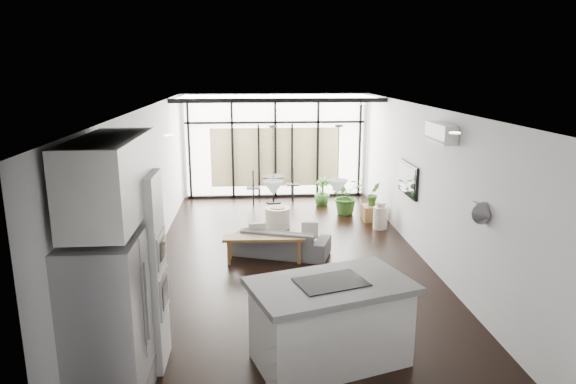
{
  "coord_description": "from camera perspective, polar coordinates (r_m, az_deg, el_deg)",
  "views": [
    {
      "loc": [
        -0.68,
        -8.8,
        3.46
      ],
      "look_at": [
        0.0,
        0.3,
        1.25
      ],
      "focal_mm": 32.0,
      "sensor_mm": 36.0,
      "label": 1
    }
  ],
  "objects": [
    {
      "name": "floor",
      "position": [
        9.48,
        0.14,
        -7.79
      ],
      "size": [
        5.0,
        10.0,
        0.0
      ],
      "primitive_type": "cube",
      "color": "black",
      "rests_on": "ground"
    },
    {
      "name": "ceiling",
      "position": [
        8.85,
        0.15,
        9.33
      ],
      "size": [
        5.0,
        10.0,
        0.0
      ],
      "primitive_type": "cube",
      "color": "white",
      "rests_on": "ground"
    },
    {
      "name": "wall_left",
      "position": [
        9.22,
        -15.54,
        0.2
      ],
      "size": [
        0.02,
        10.0,
        2.8
      ],
      "primitive_type": "cube",
      "color": "silver",
      "rests_on": "ground"
    },
    {
      "name": "wall_right",
      "position": [
        9.58,
        15.22,
        0.71
      ],
      "size": [
        0.02,
        10.0,
        2.8
      ],
      "primitive_type": "cube",
      "color": "silver",
      "rests_on": "ground"
    },
    {
      "name": "wall_back",
      "position": [
        13.97,
        -1.43,
        5.14
      ],
      "size": [
        5.0,
        0.02,
        2.8
      ],
      "primitive_type": "cube",
      "color": "silver",
      "rests_on": "ground"
    },
    {
      "name": "wall_front",
      "position": [
        4.38,
        5.32,
        -14.55
      ],
      "size": [
        5.0,
        0.02,
        2.8
      ],
      "primitive_type": "cube",
      "color": "silver",
      "rests_on": "ground"
    },
    {
      "name": "glazing",
      "position": [
        13.85,
        -1.41,
        5.06
      ],
      "size": [
        5.0,
        0.2,
        2.8
      ],
      "primitive_type": "cube",
      "color": "black",
      "rests_on": "ground"
    },
    {
      "name": "skylight",
      "position": [
        12.84,
        -1.25,
        10.53
      ],
      "size": [
        4.7,
        1.9,
        0.06
      ],
      "primitive_type": "cube",
      "color": "white",
      "rests_on": "ceiling"
    },
    {
      "name": "neighbour_building",
      "position": [
        13.97,
        -1.42,
        3.89
      ],
      "size": [
        3.5,
        0.02,
        1.6
      ],
      "primitive_type": "cube",
      "color": "beige",
      "rests_on": "ground"
    },
    {
      "name": "island",
      "position": [
        6.33,
        4.72,
        -14.22
      ],
      "size": [
        2.12,
        1.63,
        1.02
      ],
      "primitive_type": "cube",
      "rotation": [
        0.0,
        0.0,
        0.31
      ],
      "color": "silver",
      "rests_on": "floor"
    },
    {
      "name": "cooktop",
      "position": [
        6.11,
        4.82,
        -9.93
      ],
      "size": [
        0.92,
        0.75,
        0.01
      ],
      "primitive_type": "cube",
      "rotation": [
        0.0,
        0.0,
        0.31
      ],
      "color": "black",
      "rests_on": "island"
    },
    {
      "name": "fridge",
      "position": [
        5.67,
        -19.34,
        -13.84
      ],
      "size": [
        0.71,
        0.89,
        1.84
      ],
      "primitive_type": "cube",
      "color": "#9A9A9E",
      "rests_on": "floor"
    },
    {
      "name": "appliance_column",
      "position": [
        6.25,
        -16.55,
        -8.56
      ],
      "size": [
        0.6,
        0.63,
        2.33
      ],
      "primitive_type": "cube",
      "color": "silver",
      "rests_on": "floor"
    },
    {
      "name": "upper_cabinets",
      "position": [
        5.61,
        -19.08,
        1.41
      ],
      "size": [
        0.62,
        1.75,
        0.86
      ],
      "primitive_type": "cube",
      "color": "silver",
      "rests_on": "wall_left"
    },
    {
      "name": "pendant_left",
      "position": [
        6.33,
        -1.63,
        0.43
      ],
      "size": [
        0.26,
        0.26,
        0.18
      ],
      "primitive_type": "cone",
      "color": "white",
      "rests_on": "ceiling"
    },
    {
      "name": "pendant_right",
      "position": [
        6.41,
        5.53,
        0.55
      ],
      "size": [
        0.26,
        0.26,
        0.18
      ],
      "primitive_type": "cone",
      "color": "white",
      "rests_on": "ceiling"
    },
    {
      "name": "sofa",
      "position": [
        9.74,
        -0.76,
        -4.99
      ],
      "size": [
        1.88,
        1.1,
        0.71
      ],
      "primitive_type": "imported",
      "rotation": [
        0.0,
        0.0,
        2.8
      ],
      "color": "#47484A",
      "rests_on": "floor"
    },
    {
      "name": "console_bench",
      "position": [
        9.45,
        -2.67,
        -6.34
      ],
      "size": [
        1.51,
        0.43,
        0.48
      ],
      "primitive_type": "cube",
      "rotation": [
        0.0,
        0.0,
        -0.04
      ],
      "color": "brown",
      "rests_on": "floor"
    },
    {
      "name": "pouf",
      "position": [
        11.41,
        -1.16,
        -2.86
      ],
      "size": [
        0.66,
        0.66,
        0.45
      ],
      "primitive_type": "cylinder",
      "rotation": [
        0.0,
        0.0,
        0.21
      ],
      "color": "beige",
      "rests_on": "floor"
    },
    {
      "name": "crate",
      "position": [
        12.11,
        9.4,
        -2.3
      ],
      "size": [
        0.47,
        0.47,
        0.36
      ],
      "primitive_type": "cube",
      "rotation": [
        0.0,
        0.0,
        0.01
      ],
      "color": "brown",
      "rests_on": "floor"
    },
    {
      "name": "plant_tall",
      "position": [
        12.52,
        6.48,
        -0.87
      ],
      "size": [
        1.1,
        1.14,
        0.69
      ],
      "primitive_type": "imported",
      "rotation": [
        0.0,
        0.0,
        0.45
      ],
      "color": "#326021",
      "rests_on": "floor"
    },
    {
      "name": "plant_med",
      "position": [
        13.28,
        3.8,
        -0.61
      ],
      "size": [
        0.74,
        0.83,
        0.41
      ],
      "primitive_type": "imported",
      "rotation": [
        0.0,
        0.0,
        -0.59
      ],
      "color": "#326021",
      "rests_on": "floor"
    },
    {
      "name": "plant_crate",
      "position": [
        12.03,
        9.45,
        -0.92
      ],
      "size": [
        0.43,
        0.61,
        0.25
      ],
      "primitive_type": "imported",
      "rotation": [
        0.0,
        0.0,
        0.25
      ],
      "color": "#326021",
      "rests_on": "crate"
    },
    {
      "name": "milk_can",
      "position": [
        11.49,
        10.22,
        -2.56
      ],
      "size": [
        0.33,
        0.33,
        0.61
      ],
      "primitive_type": "cylinder",
      "rotation": [
        0.0,
        0.0,
        0.07
      ],
      "color": "beige",
      "rests_on": "floor"
    },
    {
      "name": "bistro_set",
      "position": [
        13.47,
        -1.64,
        0.35
      ],
      "size": [
        1.66,
        1.04,
        0.74
      ],
      "primitive_type": "cube",
      "rotation": [
        0.0,
        0.0,
        0.29
      ],
      "color": "black",
      "rests_on": "floor"
    },
    {
      "name": "tv",
      "position": [
        10.52,
        13.2,
        1.4
      ],
      "size": [
        0.05,
        1.1,
        0.65
      ],
      "primitive_type": "cube",
      "color": "black",
      "rests_on": "wall_right"
    },
    {
      "name": "ac_unit",
      "position": [
        8.63,
        16.64,
        6.32
      ],
      "size": [
        0.22,
        0.9,
        0.3
      ],
      "primitive_type": "cube",
      "color": "white",
      "rests_on": "wall_right"
    },
    {
      "name": "framed_art",
      "position": [
        8.71,
        -16.03,
        0.4
      ],
      "size": [
        0.04,
        0.7,
        0.9
      ],
      "primitive_type": "cube",
      "color": "black",
      "rests_on": "wall_left"
    }
  ]
}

